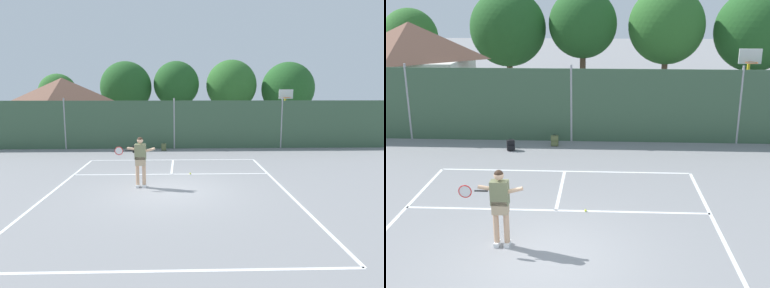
{
  "view_description": "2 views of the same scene",
  "coord_description": "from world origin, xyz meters",
  "views": [
    {
      "loc": [
        0.43,
        -11.92,
        3.54
      ],
      "look_at": [
        0.88,
        2.61,
        1.27
      ],
      "focal_mm": 32.69,
      "sensor_mm": 36.0,
      "label": 1
    },
    {
      "loc": [
        1.18,
        -9.12,
        5.45
      ],
      "look_at": [
        0.49,
        4.45,
        1.27
      ],
      "focal_mm": 44.33,
      "sensor_mm": 36.0,
      "label": 2
    }
  ],
  "objects": [
    {
      "name": "court_markings",
      "position": [
        0.0,
        0.65,
        0.0
      ],
      "size": [
        8.3,
        11.1,
        0.01
      ],
      "color": "white",
      "rests_on": "ground"
    },
    {
      "name": "chainlink_fence",
      "position": [
        -0.0,
        9.0,
        1.45
      ],
      "size": [
        26.09,
        0.09,
        3.04
      ],
      "color": "#38563D",
      "rests_on": "ground"
    },
    {
      "name": "basketball_hoop",
      "position": [
        7.08,
        10.3,
        2.31
      ],
      "size": [
        0.9,
        0.67,
        3.55
      ],
      "color": "yellow",
      "rests_on": "ground"
    },
    {
      "name": "tennis_player",
      "position": [
        -1.07,
        0.53,
        1.11
      ],
      "size": [
        1.44,
        0.26,
        1.85
      ],
      "color": "silver",
      "rests_on": "ground"
    },
    {
      "name": "backpack_black",
      "position": [
        -2.19,
        7.65,
        0.19
      ],
      "size": [
        0.32,
        0.31,
        0.46
      ],
      "color": "black",
      "rests_on": "ground"
    },
    {
      "name": "backpack_olive",
      "position": [
        -0.61,
        8.32,
        0.19
      ],
      "size": [
        0.29,
        0.25,
        0.46
      ],
      "color": "#566038",
      "rests_on": "ground"
    },
    {
      "name": "treeline_backdrop",
      "position": [
        1.76,
        19.91,
        3.74
      ],
      "size": [
        24.77,
        4.28,
        6.18
      ],
      "color": "brown",
      "rests_on": "ground"
    },
    {
      "name": "ground_plane",
      "position": [
        0.0,
        0.0,
        0.0
      ],
      "size": [
        120.0,
        120.0,
        0.0
      ],
      "primitive_type": "plane",
      "color": "gray"
    },
    {
      "name": "tennis_ball",
      "position": [
        0.8,
        2.45,
        0.03
      ],
      "size": [
        0.07,
        0.07,
        0.07
      ],
      "primitive_type": "sphere",
      "color": "#CCE033",
      "rests_on": "ground"
    },
    {
      "name": "clubhouse_building",
      "position": [
        -8.22,
        13.99,
        2.28
      ],
      "size": [
        5.63,
        4.68,
        4.39
      ],
      "color": "silver",
      "rests_on": "ground"
    }
  ]
}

